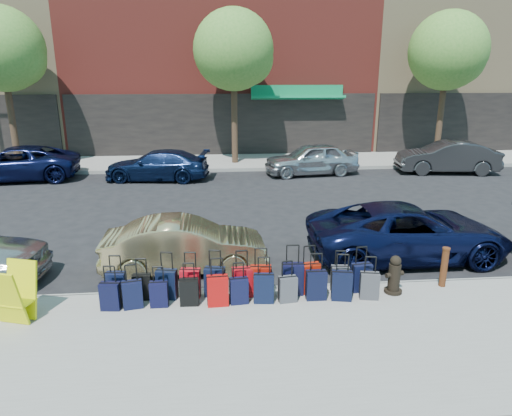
{
  "coord_description": "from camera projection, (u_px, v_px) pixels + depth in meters",
  "views": [
    {
      "loc": [
        -0.39,
        -13.19,
        4.5
      ],
      "look_at": [
        0.62,
        -1.5,
        1.0
      ],
      "focal_mm": 32.0,
      "sensor_mm": 36.0,
      "label": 1
    }
  ],
  "objects": [
    {
      "name": "ground",
      "position": [
        232.0,
        226.0,
        13.91
      ],
      "size": [
        120.0,
        120.0,
        0.0
      ],
      "primitive_type": "plane",
      "color": "black",
      "rests_on": "ground"
    },
    {
      "name": "sidewalk_near",
      "position": [
        245.0,
        346.0,
        7.68
      ],
      "size": [
        60.0,
        4.0,
        0.15
      ],
      "primitive_type": "cube",
      "color": "gray",
      "rests_on": "ground"
    },
    {
      "name": "sidewalk_far",
      "position": [
        225.0,
        162.0,
        23.44
      ],
      "size": [
        60.0,
        4.0,
        0.15
      ],
      "primitive_type": "cube",
      "color": "gray",
      "rests_on": "ground"
    },
    {
      "name": "curb_near",
      "position": [
        239.0,
        291.0,
        9.61
      ],
      "size": [
        60.0,
        0.08,
        0.15
      ],
      "primitive_type": "cube",
      "color": "gray",
      "rests_on": "ground"
    },
    {
      "name": "curb_far",
      "position": [
        226.0,
        170.0,
        21.51
      ],
      "size": [
        60.0,
        0.08,
        0.15
      ],
      "primitive_type": "cube",
      "color": "gray",
      "rests_on": "ground"
    },
    {
      "name": "building_right",
      "position": [
        464.0,
        1.0,
        29.83
      ],
      "size": [
        15.0,
        12.12,
        18.0
      ],
      "color": "tan",
      "rests_on": "ground"
    },
    {
      "name": "tree_left",
      "position": [
        5.0,
        51.0,
        20.63
      ],
      "size": [
        3.8,
        3.8,
        7.27
      ],
      "color": "black",
      "rests_on": "sidewalk_far"
    },
    {
      "name": "tree_center",
      "position": [
        237.0,
        52.0,
        21.49
      ],
      "size": [
        3.8,
        3.8,
        7.27
      ],
      "color": "black",
      "rests_on": "sidewalk_far"
    },
    {
      "name": "tree_right",
      "position": [
        450.0,
        53.0,
        22.35
      ],
      "size": [
        3.8,
        3.8,
        7.27
      ],
      "color": "black",
      "rests_on": "sidewalk_far"
    },
    {
      "name": "suitcase_front_0",
      "position": [
        116.0,
        286.0,
        9.03
      ],
      "size": [
        0.4,
        0.25,
        0.93
      ],
      "rotation": [
        0.0,
        0.0,
        -0.09
      ],
      "color": "black",
      "rests_on": "sidewalk_near"
    },
    {
      "name": "suitcase_front_1",
      "position": [
        142.0,
        287.0,
        9.05
      ],
      "size": [
        0.35,
        0.2,
        0.85
      ],
      "rotation": [
        0.0,
        0.0,
        0.01
      ],
      "color": "black",
      "rests_on": "sidewalk_near"
    },
    {
      "name": "suitcase_front_2",
      "position": [
        167.0,
        284.0,
        9.08
      ],
      "size": [
        0.43,
        0.29,
        0.97
      ],
      "rotation": [
        0.0,
        0.0,
        -0.18
      ],
      "color": "black",
      "rests_on": "sidewalk_near"
    },
    {
      "name": "suitcase_front_3",
      "position": [
        190.0,
        283.0,
        9.15
      ],
      "size": [
        0.42,
        0.27,
        0.94
      ],
      "rotation": [
        0.0,
        0.0,
        -0.14
      ],
      "color": "#B10B16",
      "rests_on": "sidewalk_near"
    },
    {
      "name": "suitcase_front_4",
      "position": [
        215.0,
        282.0,
        9.17
      ],
      "size": [
        0.44,
        0.3,
        0.97
      ],
      "rotation": [
        0.0,
        0.0,
        -0.19
      ],
      "color": "black",
      "rests_on": "sidewalk_near"
    },
    {
      "name": "suitcase_front_5",
      "position": [
        242.0,
        282.0,
        9.17
      ],
      "size": [
        0.41,
        0.24,
        0.97
      ],
      "rotation": [
        0.0,
        0.0,
        0.06
      ],
      "color": "#A20A13",
      "rests_on": "sidewalk_near"
    },
    {
      "name": "suitcase_front_6",
      "position": [
        261.0,
        281.0,
        9.2
      ],
      "size": [
        0.43,
        0.27,
        1.0
      ],
      "rotation": [
        0.0,
        0.0,
        -0.09
      ],
      "color": "maroon",
      "rests_on": "sidewalk_near"
    },
    {
      "name": "suitcase_front_7",
      "position": [
        293.0,
        279.0,
        9.25
      ],
      "size": [
        0.44,
        0.26,
        1.05
      ],
      "rotation": [
        0.0,
        0.0,
        -0.04
      ],
      "color": "black",
      "rests_on": "sidewalk_near"
    },
    {
      "name": "suitcase_front_8",
      "position": [
        310.0,
        278.0,
        9.32
      ],
      "size": [
        0.45,
        0.29,
        1.01
      ],
      "rotation": [
        0.0,
        0.0,
        0.15
      ],
      "color": "#971909",
      "rests_on": "sidewalk_near"
    },
    {
      "name": "suitcase_front_9",
      "position": [
        340.0,
        278.0,
        9.41
      ],
      "size": [
        0.38,
        0.23,
        0.87
      ],
      "rotation": [
        0.0,
        0.0,
        -0.09
      ],
      "color": "#3A3A3F",
      "rests_on": "sidewalk_near"
    },
    {
      "name": "suitcase_front_10",
      "position": [
        361.0,
        277.0,
        9.39
      ],
      "size": [
        0.42,
        0.27,
        0.95
      ],
      "rotation": [
        0.0,
        0.0,
        0.13
      ],
      "color": "black",
      "rests_on": "sidewalk_near"
    },
    {
      "name": "suitcase_back_0",
      "position": [
        110.0,
        296.0,
        8.66
      ],
      "size": [
        0.39,
        0.25,
        0.88
      ],
      "rotation": [
        0.0,
        0.0,
        -0.1
      ],
      "color": "black",
      "rests_on": "sidewalk_near"
    },
    {
      "name": "suitcase_back_1",
      "position": [
        133.0,
        294.0,
        8.72
      ],
      "size": [
        0.4,
        0.28,
        0.88
      ],
      "rotation": [
        0.0,
        0.0,
        0.19
      ],
      "color": "black",
      "rests_on": "sidewalk_near"
    },
    {
      "name": "suitcase_back_2",
      "position": [
        159.0,
        294.0,
        8.78
      ],
      "size": [
        0.34,
        0.2,
        0.81
      ],
      "rotation": [
        0.0,
        0.0,
        0.01
      ],
      "color": "black",
      "rests_on": "sidewalk_near"
    },
    {
      "name": "suitcase_back_3",
      "position": [
        189.0,
        292.0,
        8.83
      ],
      "size": [
        0.36,
        0.22,
        0.86
      ],
      "rotation": [
        0.0,
        0.0,
        -0.03
      ],
      "color": "black",
      "rests_on": "sidewalk_near"
    },
    {
      "name": "suitcase_back_4",
      "position": [
        218.0,
        291.0,
        8.81
      ],
      "size": [
        0.42,
        0.26,
        0.96
      ],
      "rotation": [
        0.0,
        0.0,
        0.06
      ],
      "color": "#A80B0A",
      "rests_on": "sidewalk_near"
    },
    {
      "name": "suitcase_back_5",
      "position": [
        239.0,
        291.0,
        8.9
      ],
      "size": [
        0.37,
        0.24,
        0.84
      ],
      "rotation": [
        0.0,
        0.0,
        0.1
      ],
      "color": "black",
      "rests_on": "sidewalk_near"
    },
    {
      "name": "suitcase_back_6",
      "position": [
        264.0,
        288.0,
        8.94
      ],
      "size": [
        0.41,
        0.26,
        0.93
      ],
      "rotation": [
        0.0,
        0.0,
        -0.1
      ],
      "color": "black",
      "rests_on": "sidewalk_near"
    },
    {
      "name": "suitcase_back_7",
      "position": [
        288.0,
        289.0,
        8.96
      ],
      "size": [
        0.38,
        0.25,
        0.84
      ],
      "rotation": [
        0.0,
        0.0,
        0.14
      ],
      "color": "#3F3F44",
      "rests_on": "sidewalk_near"
    },
    {
      "name": "suitcase_back_8",
      "position": [
        316.0,
        285.0,
        9.06
      ],
      "size": [
        0.4,
        0.24,
        0.95
      ],
      "rotation": [
        0.0,
        0.0,
        -0.01
      ],
      "color": "black",
      "rests_on": "sidewalk_near"
    },
    {
      "name": "suitcase_back_9",
      "position": [
        342.0,
        286.0,
        9.03
      ],
      "size": [
        0.43,
        0.3,
        0.95
      ],
      "rotation": [
        0.0,
        0.0,
        -0.19
      ],
      "color": "black",
      "rests_on": "sidewalk_near"
    },
    {
      "name": "suitcase_back_10",
      "position": [
        369.0,
        286.0,
        9.08
      ],
      "size": [
        0.4,
        0.27,
        0.88
      ],
      "rotation": [
        0.0,
        0.0,
        -0.18
      ],
      "color": "#3A3A3F",
      "rests_on": "sidewalk_near"
    },
    {
      "name": "fire_hydrant",
      "position": [
        394.0,
        276.0,
        9.29
      ],
      "size": [
        0.42,
        0.36,
        0.81
      ],
      "rotation": [
        0.0,
        0.0,
        0.28
      ],
      "color": "black",
      "rests_on": "sidewalk_near"
    },
    {
      "name": "bollard",
      "position": [
        444.0,
        266.0,
        9.56
      ],
      "size": [
        0.16,
        0.16,
        0.86
      ],
      "color": "#38190C",
      "rests_on": "sidewalk_near"
    },
    {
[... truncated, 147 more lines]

